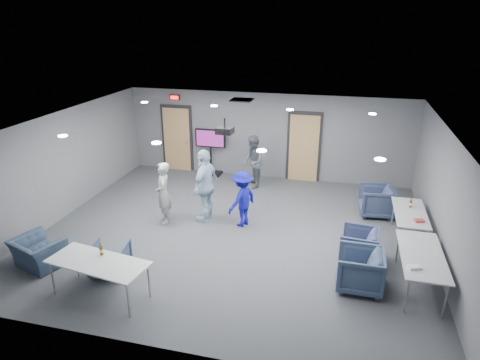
% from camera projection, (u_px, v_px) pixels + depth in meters
% --- Properties ---
extents(floor, '(9.00, 9.00, 0.00)m').
position_uv_depth(floor, '(234.00, 232.00, 10.33)').
color(floor, '#393D41').
rests_on(floor, ground).
extents(ceiling, '(9.00, 9.00, 0.00)m').
position_uv_depth(ceiling, '(233.00, 123.00, 9.36)').
color(ceiling, white).
rests_on(ceiling, wall_back).
extents(wall_back, '(9.00, 0.02, 2.70)m').
position_uv_depth(wall_back, '(266.00, 136.00, 13.46)').
color(wall_back, slate).
rests_on(wall_back, floor).
extents(wall_front, '(9.00, 0.02, 2.70)m').
position_uv_depth(wall_front, '(163.00, 276.00, 6.23)').
color(wall_front, slate).
rests_on(wall_front, floor).
extents(wall_left, '(0.02, 8.00, 2.70)m').
position_uv_depth(wall_left, '(63.00, 165.00, 10.88)').
color(wall_left, slate).
rests_on(wall_left, floor).
extents(wall_right, '(0.02, 8.00, 2.70)m').
position_uv_depth(wall_right, '(444.00, 200.00, 8.82)').
color(wall_right, slate).
rests_on(wall_right, floor).
extents(door_left, '(1.06, 0.17, 2.24)m').
position_uv_depth(door_left, '(177.00, 139.00, 14.21)').
color(door_left, black).
rests_on(door_left, wall_back).
extents(door_right, '(1.06, 0.17, 2.24)m').
position_uv_depth(door_right, '(304.00, 148.00, 13.25)').
color(door_right, black).
rests_on(door_right, wall_back).
extents(exit_sign, '(0.32, 0.08, 0.16)m').
position_uv_depth(exit_sign, '(175.00, 97.00, 13.69)').
color(exit_sign, black).
rests_on(exit_sign, wall_back).
extents(hvac_diffuser, '(0.60, 0.60, 0.03)m').
position_uv_depth(hvac_diffuser, '(242.00, 100.00, 12.01)').
color(hvac_diffuser, black).
rests_on(hvac_diffuser, ceiling).
extents(downlights, '(6.18, 3.78, 0.02)m').
position_uv_depth(downlights, '(233.00, 124.00, 9.37)').
color(downlights, white).
rests_on(downlights, ceiling).
extents(person_a, '(0.57, 0.68, 1.58)m').
position_uv_depth(person_a, '(163.00, 193.00, 10.59)').
color(person_a, '#969996').
rests_on(person_a, floor).
extents(person_b, '(0.84, 0.94, 1.60)m').
position_uv_depth(person_b, '(253.00, 162.00, 12.81)').
color(person_b, '#535A64').
rests_on(person_b, floor).
extents(person_c, '(0.63, 1.16, 1.87)m').
position_uv_depth(person_c, '(206.00, 185.00, 10.67)').
color(person_c, silver).
rests_on(person_c, floor).
extents(person_d, '(0.87, 1.05, 1.41)m').
position_uv_depth(person_d, '(242.00, 199.00, 10.47)').
color(person_d, '#171995').
rests_on(person_d, floor).
extents(chair_right_a, '(0.93, 0.91, 0.78)m').
position_uv_depth(chair_right_a, '(376.00, 201.00, 11.12)').
color(chair_right_a, '#343F5B').
rests_on(chair_right_a, floor).
extents(chair_right_b, '(0.85, 0.83, 0.71)m').
position_uv_depth(chair_right_b, '(359.00, 245.00, 9.05)').
color(chair_right_b, '#394262').
rests_on(chair_right_b, floor).
extents(chair_right_c, '(0.88, 0.85, 0.79)m').
position_uv_depth(chair_right_c, '(360.00, 270.00, 8.11)').
color(chair_right_c, '#3A4964').
rests_on(chair_right_c, floor).
extents(chair_front_a, '(0.82, 0.84, 0.66)m').
position_uv_depth(chair_front_a, '(110.00, 258.00, 8.62)').
color(chair_front_a, '#394B63').
rests_on(chair_front_a, floor).
extents(chair_front_b, '(1.17, 1.09, 0.62)m').
position_uv_depth(chair_front_b, '(39.00, 252.00, 8.86)').
color(chair_front_b, '#334258').
rests_on(chair_front_b, floor).
extents(table_right_a, '(0.70, 1.67, 0.73)m').
position_uv_depth(table_right_a, '(410.00, 214.00, 9.73)').
color(table_right_a, silver).
rests_on(table_right_a, floor).
extents(table_right_b, '(0.78, 1.88, 0.73)m').
position_uv_depth(table_right_b, '(422.00, 256.00, 8.01)').
color(table_right_b, silver).
rests_on(table_right_b, floor).
extents(table_front_left, '(1.96, 1.05, 0.73)m').
position_uv_depth(table_front_left, '(98.00, 264.00, 7.77)').
color(table_front_left, silver).
rests_on(table_front_left, floor).
extents(bottle_front, '(0.07, 0.07, 0.25)m').
position_uv_depth(bottle_front, '(101.00, 251.00, 7.94)').
color(bottle_front, '#5C380F').
rests_on(bottle_front, table_front_left).
extents(bottle_right, '(0.06, 0.06, 0.24)m').
position_uv_depth(bottle_right, '(411.00, 204.00, 9.92)').
color(bottle_right, '#5C380F').
rests_on(bottle_right, table_right_a).
extents(snack_box, '(0.24, 0.19, 0.05)m').
position_uv_depth(snack_box, '(419.00, 221.00, 9.26)').
color(snack_box, '#B9362E').
rests_on(snack_box, table_right_a).
extents(wrapper, '(0.24, 0.20, 0.05)m').
position_uv_depth(wrapper, '(414.00, 267.00, 7.54)').
color(wrapper, white).
rests_on(wrapper, table_right_b).
extents(tv_stand, '(0.99, 0.47, 1.52)m').
position_uv_depth(tv_stand, '(211.00, 149.00, 13.82)').
color(tv_stand, black).
rests_on(tv_stand, floor).
extents(projector, '(0.40, 0.37, 0.36)m').
position_uv_depth(projector, '(225.00, 130.00, 9.95)').
color(projector, black).
rests_on(projector, ceiling).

